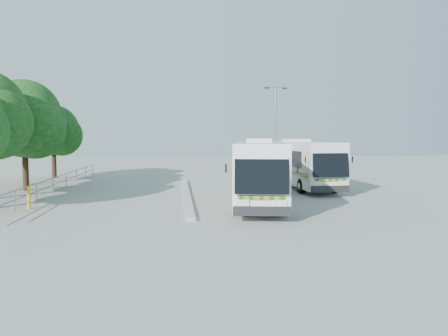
{
  "coord_description": "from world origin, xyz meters",
  "views": [
    {
      "loc": [
        -2.81,
        -23.11,
        3.36
      ],
      "look_at": [
        -0.12,
        1.92,
        1.55
      ],
      "focal_mm": 35.0,
      "sensor_mm": 36.0,
      "label": 1
    }
  ],
  "objects": [
    {
      "name": "coach_main",
      "position": [
        1.31,
        -1.37,
        1.69
      ],
      "size": [
        4.04,
        11.31,
        3.08
      ],
      "rotation": [
        0.0,
        0.0,
        -0.17
      ],
      "color": "white",
      "rests_on": "ground"
    },
    {
      "name": "tree_far_c",
      "position": [
        -12.12,
        5.1,
        4.26
      ],
      "size": [
        4.97,
        4.69,
        6.49
      ],
      "color": "#382314",
      "rests_on": "ground"
    },
    {
      "name": "tree_far_e",
      "position": [
        -12.63,
        13.3,
        3.89
      ],
      "size": [
        4.54,
        4.28,
        5.92
      ],
      "color": "#382314",
      "rests_on": "ground"
    },
    {
      "name": "kerb_divider",
      "position": [
        -2.3,
        2.0,
        0.07
      ],
      "size": [
        0.4,
        16.0,
        0.15
      ],
      "primitive_type": "cube",
      "color": "#B2B2AD",
      "rests_on": "ground"
    },
    {
      "name": "coach_adjacent",
      "position": [
        5.34,
        5.28,
        1.66
      ],
      "size": [
        2.63,
        10.98,
        3.02
      ],
      "rotation": [
        0.0,
        0.0,
        0.04
      ],
      "color": "silver",
      "rests_on": "ground"
    },
    {
      "name": "ground",
      "position": [
        0.0,
        0.0,
        0.0
      ],
      "size": [
        100.0,
        100.0,
        0.0
      ],
      "primitive_type": "plane",
      "color": "#9A9A95",
      "rests_on": "ground"
    },
    {
      "name": "bollard",
      "position": [
        -9.7,
        -2.11,
        0.53
      ],
      "size": [
        0.16,
        0.16,
        1.07
      ],
      "primitive_type": "cylinder",
      "rotation": [
        0.0,
        0.0,
        -0.04
      ],
      "color": "gold",
      "rests_on": "ground"
    },
    {
      "name": "tree_far_d",
      "position": [
        -13.31,
        8.8,
        4.82
      ],
      "size": [
        5.62,
        5.3,
        7.33
      ],
      "color": "#382314",
      "rests_on": "ground"
    },
    {
      "name": "railing",
      "position": [
        -10.0,
        4.0,
        0.74
      ],
      "size": [
        0.06,
        22.0,
        1.0
      ],
      "color": "gray",
      "rests_on": "ground"
    },
    {
      "name": "lamppost",
      "position": [
        4.55,
        9.14,
        3.97
      ],
      "size": [
        1.76,
        0.42,
        7.19
      ],
      "rotation": [
        0.0,
        0.0,
        0.15
      ],
      "color": "gray",
      "rests_on": "ground"
    }
  ]
}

